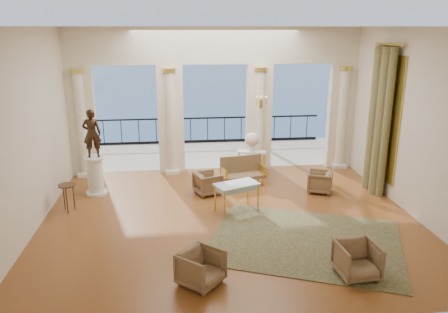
{
  "coord_description": "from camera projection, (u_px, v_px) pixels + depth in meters",
  "views": [
    {
      "loc": [
        -1.19,
        -9.7,
        4.49
      ],
      "look_at": [
        -0.07,
        0.6,
        1.41
      ],
      "focal_mm": 35.0,
      "sensor_mm": 36.0,
      "label": 1
    }
  ],
  "objects": [
    {
      "name": "sea",
      "position": [
        184.0,
        95.0,
        69.53
      ],
      "size": [
        160.0,
        160.0,
        0.0
      ],
      "primitive_type": "plane",
      "color": "#316197",
      "rests_on": "ground"
    },
    {
      "name": "console_table",
      "position": [
        252.0,
        155.0,
        13.47
      ],
      "size": [
        0.93,
        0.57,
        0.82
      ],
      "rotation": [
        0.0,
        0.0,
        -0.28
      ],
      "color": "silver",
      "rests_on": "ground"
    },
    {
      "name": "palm_tree",
      "position": [
        263.0,
        38.0,
        15.98
      ],
      "size": [
        2.0,
        2.0,
        4.5
      ],
      "color": "#4C3823",
      "rests_on": "terrace"
    },
    {
      "name": "pedestal",
      "position": [
        96.0,
        176.0,
        12.07
      ],
      "size": [
        0.59,
        0.59,
        1.08
      ],
      "color": "silver",
      "rests_on": "ground"
    },
    {
      "name": "terrace",
      "position": [
        211.0,
        154.0,
        16.19
      ],
      "size": [
        10.0,
        3.6,
        0.1
      ],
      "primitive_type": "cube",
      "color": "#BBAD99",
      "rests_on": "ground"
    },
    {
      "name": "floor",
      "position": [
        230.0,
        219.0,
        10.65
      ],
      "size": [
        9.0,
        9.0,
        0.0
      ],
      "primitive_type": "plane",
      "color": "#50260F",
      "rests_on": "ground"
    },
    {
      "name": "balustrade",
      "position": [
        208.0,
        132.0,
        17.58
      ],
      "size": [
        9.0,
        0.06,
        1.03
      ],
      "color": "black",
      "rests_on": "terrace"
    },
    {
      "name": "arcade",
      "position": [
        215.0,
        91.0,
        13.55
      ],
      "size": [
        9.0,
        0.56,
        4.5
      ],
      "color": "beige",
      "rests_on": "ground"
    },
    {
      "name": "headland",
      "position": [
        8.0,
        72.0,
        75.1
      ],
      "size": [
        22.0,
        18.0,
        6.0
      ],
      "primitive_type": "cube",
      "color": "black",
      "rests_on": "sea"
    },
    {
      "name": "room_walls",
      "position": [
        237.0,
        111.0,
        8.76
      ],
      "size": [
        9.0,
        9.0,
        9.0
      ],
      "color": "beige",
      "rests_on": "ground"
    },
    {
      "name": "settee",
      "position": [
        242.0,
        171.0,
        12.88
      ],
      "size": [
        1.34,
        0.75,
        0.84
      ],
      "rotation": [
        0.0,
        0.0,
        0.17
      ],
      "color": "#4A351D",
      "rests_on": "ground"
    },
    {
      "name": "armchair_a",
      "position": [
        201.0,
        266.0,
        7.84
      ],
      "size": [
        0.95,
        0.95,
        0.72
      ],
      "primitive_type": "imported",
      "rotation": [
        0.0,
        0.0,
        0.85
      ],
      "color": "#4A351D",
      "rests_on": "ground"
    },
    {
      "name": "game_table",
      "position": [
        237.0,
        186.0,
        10.92
      ],
      "size": [
        1.21,
        0.95,
        0.73
      ],
      "rotation": [
        0.0,
        0.0,
        0.4
      ],
      "color": "#9FB7C6",
      "rests_on": "ground"
    },
    {
      "name": "armchair_c",
      "position": [
        320.0,
        181.0,
        12.28
      ],
      "size": [
        0.81,
        0.83,
        0.67
      ],
      "primitive_type": "imported",
      "rotation": [
        0.0,
        0.0,
        -1.97
      ],
      "color": "#4A351D",
      "rests_on": "ground"
    },
    {
      "name": "window_frame",
      "position": [
        385.0,
        118.0,
        11.94
      ],
      "size": [
        0.04,
        1.6,
        3.4
      ],
      "primitive_type": "cube",
      "color": "gold",
      "rests_on": "room_walls"
    },
    {
      "name": "side_table",
      "position": [
        67.0,
        188.0,
        10.93
      ],
      "size": [
        0.43,
        0.43,
        0.71
      ],
      "color": "black",
      "rests_on": "ground"
    },
    {
      "name": "wall_sconce",
      "position": [
        261.0,
        103.0,
        13.5
      ],
      "size": [
        0.3,
        0.11,
        0.33
      ],
      "color": "gold",
      "rests_on": "arcade"
    },
    {
      "name": "statue",
      "position": [
        92.0,
        133.0,
        11.72
      ],
      "size": [
        0.51,
        0.36,
        1.32
      ],
      "primitive_type": "imported",
      "rotation": [
        0.0,
        0.0,
        3.23
      ],
      "color": "black",
      "rests_on": "pedestal"
    },
    {
      "name": "rug",
      "position": [
        305.0,
        241.0,
        9.52
      ],
      "size": [
        4.9,
        4.41,
        0.02
      ],
      "primitive_type": "cube",
      "rotation": [
        0.0,
        0.0,
        -0.39
      ],
      "color": "#2D3319",
      "rests_on": "ground"
    },
    {
      "name": "curtain",
      "position": [
        378.0,
        121.0,
        11.95
      ],
      "size": [
        0.33,
        1.4,
        4.09
      ],
      "color": "brown",
      "rests_on": "ground"
    },
    {
      "name": "armchair_d",
      "position": [
        208.0,
        182.0,
        12.15
      ],
      "size": [
        0.81,
        0.84,
        0.68
      ],
      "primitive_type": "imported",
      "rotation": [
        0.0,
        0.0,
        1.94
      ],
      "color": "#4A351D",
      "rests_on": "ground"
    },
    {
      "name": "urn",
      "position": [
        252.0,
        141.0,
        13.34
      ],
      "size": [
        0.44,
        0.44,
        0.58
      ],
      "color": "white",
      "rests_on": "console_table"
    },
    {
      "name": "armchair_b",
      "position": [
        357.0,
        258.0,
        8.09
      ],
      "size": [
        0.77,
        0.73,
        0.74
      ],
      "primitive_type": "imported",
      "rotation": [
        0.0,
        0.0,
        0.08
      ],
      "color": "#4A351D",
      "rests_on": "ground"
    }
  ]
}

